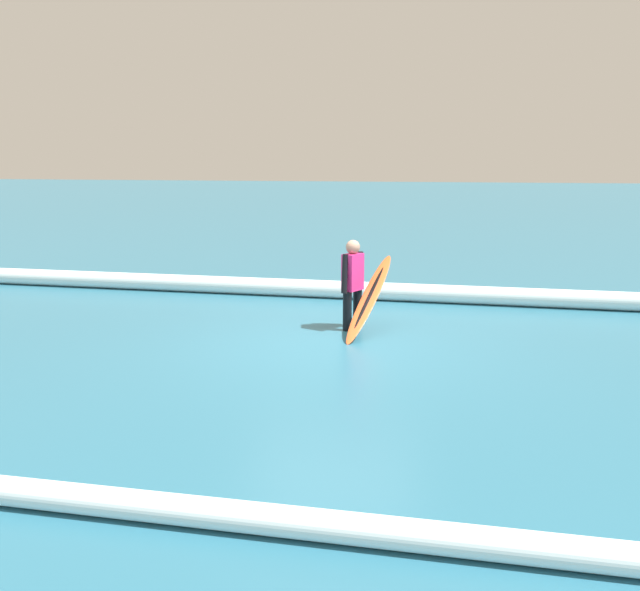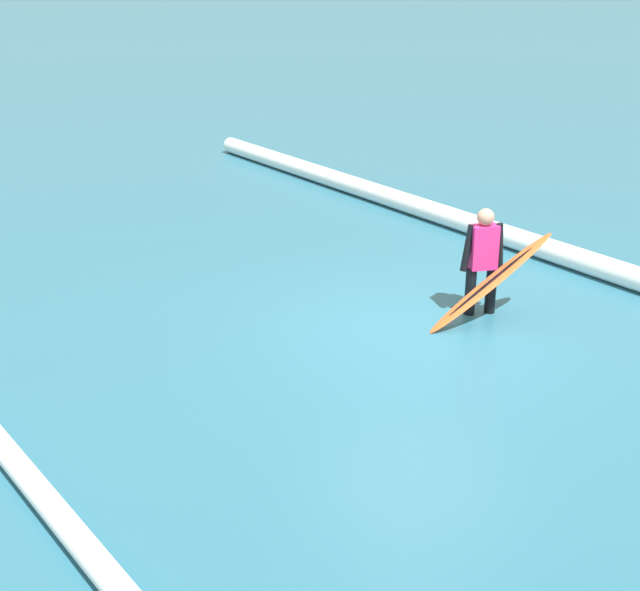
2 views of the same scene
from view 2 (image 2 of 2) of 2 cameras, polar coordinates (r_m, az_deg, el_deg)
name	(u,v)px [view 2 (image 2 of 2)]	position (r m, az deg, el deg)	size (l,w,h in m)	color
ground_plane	(417,327)	(11.40, 6.15, -1.99)	(144.34, 144.34, 0.00)	#27627A
surfer	(483,256)	(11.66, 10.24, 2.46)	(0.33, 0.56, 1.41)	black
surfboard	(491,282)	(11.46, 10.74, 0.81)	(0.66, 1.74, 1.12)	#E55926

